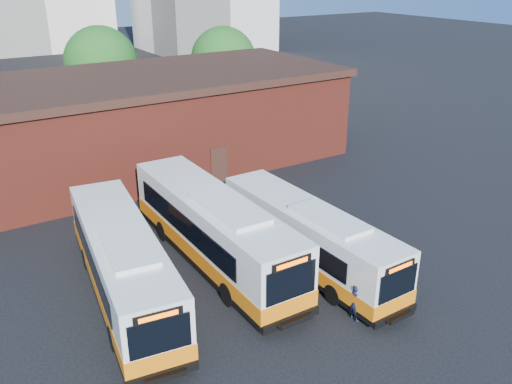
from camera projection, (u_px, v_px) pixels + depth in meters
ground at (315, 297)px, 23.49m from camera, size 220.00×220.00×0.00m
bus_west at (123, 266)px, 22.94m from camera, size 4.12×12.46×3.35m
bus_midwest at (214, 232)px, 25.67m from camera, size 2.85×13.14×3.57m
bus_mideast at (308, 239)px, 25.39m from camera, size 2.62×11.58×3.14m
transit_worker at (356, 302)px, 21.68m from camera, size 0.43×0.62×1.65m
depot_building at (139, 120)px, 37.75m from camera, size 28.60×12.60×6.40m
tree_mid at (101, 63)px, 48.91m from camera, size 6.56×6.56×8.36m
tree_east at (223, 59)px, 52.13m from camera, size 6.24×6.24×7.96m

